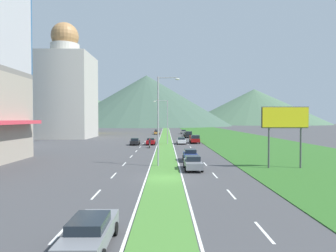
{
  "coord_description": "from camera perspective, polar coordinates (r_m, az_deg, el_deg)",
  "views": [
    {
      "loc": [
        0.18,
        -26.94,
        5.69
      ],
      "look_at": [
        0.66,
        46.18,
        3.88
      ],
      "focal_mm": 30.49,
      "sensor_mm": 36.0,
      "label": 1
    }
  ],
  "objects": [
    {
      "name": "ground_plane",
      "position": [
        27.54,
        -0.76,
        -10.51
      ],
      "size": [
        600.0,
        600.0,
        0.0
      ],
      "primitive_type": "plane",
      "color": "#424244"
    },
    {
      "name": "grass_median",
      "position": [
        87.13,
        -0.49,
        -2.31
      ],
      "size": [
        3.2,
        240.0,
        0.06
      ],
      "primitive_type": "cube",
      "color": "#477F33",
      "rests_on": "ground_plane"
    },
    {
      "name": "grass_verge_right",
      "position": [
        89.49,
        12.83,
        -2.24
      ],
      "size": [
        24.0,
        240.0,
        0.06
      ],
      "primitive_type": "cube",
      "color": "#2D6023",
      "rests_on": "ground_plane"
    },
    {
      "name": "lane_dash_left_1",
      "position": [
        16.14,
        -20.66,
        -19.29
      ],
      "size": [
        0.16,
        2.8,
        0.01
      ],
      "primitive_type": "cube",
      "color": "silver",
      "rests_on": "ground_plane"
    },
    {
      "name": "lane_dash_left_2",
      "position": [
        22.73,
        -14.18,
        -13.11
      ],
      "size": [
        0.16,
        2.8,
        0.01
      ],
      "primitive_type": "cube",
      "color": "silver",
      "rests_on": "ground_plane"
    },
    {
      "name": "lane_dash_left_3",
      "position": [
        29.62,
        -10.8,
        -9.67
      ],
      "size": [
        0.16,
        2.8,
        0.01
      ],
      "primitive_type": "cube",
      "color": "silver",
      "rests_on": "ground_plane"
    },
    {
      "name": "lane_dash_left_4",
      "position": [
        36.63,
        -8.74,
        -7.53
      ],
      "size": [
        0.16,
        2.8,
        0.01
      ],
      "primitive_type": "cube",
      "color": "silver",
      "rests_on": "ground_plane"
    },
    {
      "name": "lane_dash_left_5",
      "position": [
        43.7,
        -7.36,
        -6.07
      ],
      "size": [
        0.16,
        2.8,
        0.01
      ],
      "primitive_type": "cube",
      "color": "silver",
      "rests_on": "ground_plane"
    },
    {
      "name": "lane_dash_left_6",
      "position": [
        50.82,
        -6.36,
        -5.01
      ],
      "size": [
        0.16,
        2.8,
        0.01
      ],
      "primitive_type": "cube",
      "color": "silver",
      "rests_on": "ground_plane"
    },
    {
      "name": "lane_dash_left_7",
      "position": [
        57.96,
        -5.62,
        -4.22
      ],
      "size": [
        0.16,
        2.8,
        0.01
      ],
      "primitive_type": "cube",
      "color": "silver",
      "rests_on": "ground_plane"
    },
    {
      "name": "lane_dash_left_8",
      "position": [
        65.11,
        -5.04,
        -3.6
      ],
      "size": [
        0.16,
        2.8,
        0.01
      ],
      "primitive_type": "cube",
      "color": "silver",
      "rests_on": "ground_plane"
    },
    {
      "name": "lane_dash_left_9",
      "position": [
        72.28,
        -4.57,
        -3.1
      ],
      "size": [
        0.16,
        2.8,
        0.01
      ],
      "primitive_type": "cube",
      "color": "silver",
      "rests_on": "ground_plane"
    },
    {
      "name": "lane_dash_right_1",
      "position": [
        16.03,
        18.61,
        -19.43
      ],
      "size": [
        0.16,
        2.8,
        0.01
      ],
      "primitive_type": "cube",
      "color": "silver",
      "rests_on": "ground_plane"
    },
    {
      "name": "lane_dash_right_2",
      "position": [
        22.65,
        12.51,
        -13.15
      ],
      "size": [
        0.16,
        2.8,
        0.01
      ],
      "primitive_type": "cube",
      "color": "silver",
      "rests_on": "ground_plane"
    },
    {
      "name": "lane_dash_right_3",
      "position": [
        29.55,
        9.34,
        -9.69
      ],
      "size": [
        0.16,
        2.8,
        0.01
      ],
      "primitive_type": "cube",
      "color": "silver",
      "rests_on": "ground_plane"
    },
    {
      "name": "lane_dash_right_4",
      "position": [
        36.58,
        7.42,
        -7.54
      ],
      "size": [
        0.16,
        2.8,
        0.01
      ],
      "primitive_type": "cube",
      "color": "silver",
      "rests_on": "ground_plane"
    },
    {
      "name": "lane_dash_right_5",
      "position": [
        43.66,
        6.13,
        -6.07
      ],
      "size": [
        0.16,
        2.8,
        0.01
      ],
      "primitive_type": "cube",
      "color": "silver",
      "rests_on": "ground_plane"
    },
    {
      "name": "lane_dash_right_6",
      "position": [
        50.78,
        5.2,
        -5.02
      ],
      "size": [
        0.16,
        2.8,
        0.01
      ],
      "primitive_type": "cube",
      "color": "silver",
      "rests_on": "ground_plane"
    },
    {
      "name": "lane_dash_right_7",
      "position": [
        57.92,
        4.51,
        -4.22
      ],
      "size": [
        0.16,
        2.8,
        0.01
      ],
      "primitive_type": "cube",
      "color": "silver",
      "rests_on": "ground_plane"
    },
    {
      "name": "lane_dash_right_8",
      "position": [
        65.08,
        3.97,
        -3.6
      ],
      "size": [
        0.16,
        2.8,
        0.01
      ],
      "primitive_type": "cube",
      "color": "silver",
      "rests_on": "ground_plane"
    },
    {
      "name": "lane_dash_right_9",
      "position": [
        72.25,
        3.53,
        -3.1
      ],
      "size": [
        0.16,
        2.8,
        0.01
      ],
      "primitive_type": "cube",
      "color": "silver",
      "rests_on": "ground_plane"
    },
    {
      "name": "edge_line_median_left",
      "position": [
        87.15,
        -1.65,
        -2.32
      ],
      "size": [
        0.16,
        240.0,
        0.01
      ],
      "primitive_type": "cube",
      "color": "silver",
      "rests_on": "ground_plane"
    },
    {
      "name": "edge_line_median_right",
      "position": [
        87.14,
        0.66,
        -2.32
      ],
      "size": [
        0.16,
        240.0,
        0.01
      ],
      "primitive_type": "cube",
      "color": "silver",
      "rests_on": "ground_plane"
    },
    {
      "name": "domed_building",
      "position": [
        91.56,
        -19.82,
        6.66
      ],
      "size": [
        15.83,
        15.83,
        34.43
      ],
      "color": "#B7B2A8",
      "rests_on": "ground_plane"
    },
    {
      "name": "midrise_colored",
      "position": [
        120.0,
        -18.32,
        4.88
      ],
      "size": [
        15.52,
        15.52,
        26.16
      ],
      "primitive_type": "cube",
      "color": "yellow",
      "rests_on": "ground_plane"
    },
    {
      "name": "hill_far_left",
      "position": [
        327.83,
        -21.74,
        4.11
      ],
      "size": [
        230.32,
        230.32,
        43.35
      ],
      "primitive_type": "cone",
      "color": "#47664C",
      "rests_on": "ground_plane"
    },
    {
      "name": "hill_far_center",
      "position": [
        248.41,
        -4.33,
        5.11
      ],
      "size": [
        145.56,
        145.56,
        43.37
      ],
      "primitive_type": "cone",
      "color": "#3D5647",
      "rests_on": "ground_plane"
    },
    {
      "name": "hill_far_right",
      "position": [
        330.26,
        16.82,
        3.72
      ],
      "size": [
        155.62,
        155.62,
        38.65
      ],
      "primitive_type": "cone",
      "color": "#47664C",
      "rests_on": "ground_plane"
    },
    {
      "name": "street_lamp_near",
      "position": [
        34.1,
        -1.57,
        2.05
      ],
      "size": [
        2.67,
        0.46,
        10.76
      ],
      "color": "#99999E",
      "rests_on": "ground_plane"
    },
    {
      "name": "street_lamp_mid",
      "position": [
        64.16,
        -0.41,
        1.44
      ],
      "size": [
        3.27,
        0.43,
        9.94
      ],
      "color": "#99999E",
      "rests_on": "ground_plane"
    },
    {
      "name": "billboard_roadside",
      "position": [
        35.2,
        22.37,
        0.96
      ],
      "size": [
        5.44,
        0.28,
        7.11
      ],
      "color": "#4C4C51",
      "rests_on": "ground_plane"
    },
    {
      "name": "car_0",
      "position": [
        32.21,
        4.99,
        -7.34
      ],
      "size": [
        1.96,
        4.43,
        1.57
      ],
      "rotation": [
        0.0,
        0.0,
        -1.57
      ],
      "color": "slate",
      "rests_on": "ground_plane"
    },
    {
      "name": "car_1",
      "position": [
        108.43,
        3.13,
        -1.17
      ],
      "size": [
        1.99,
        4.26,
        1.58
      ],
      "rotation": [
        0.0,
        0.0,
        -1.57
      ],
      "color": "slate",
      "rests_on": "ground_plane"
    },
    {
      "name": "car_2",
      "position": [
        105.02,
        -2.23,
        -1.29
      ],
      "size": [
        1.95,
        4.61,
        1.43
      ],
      "rotation": [
        0.0,
        0.0,
        1.57
      ],
      "color": "#C6842D",
      "rests_on": "ground_plane"
    },
    {
      "name": "car_3",
      "position": [
        63.11,
        -3.45,
        -3.06
      ],
      "size": [
        2.0,
        4.34,
        1.47
      ],
      "rotation": [
        0.0,
        0.0,
        1.57
      ],
      "color": "maroon",
      "rests_on": "ground_plane"
    },
    {
      "name": "car_4",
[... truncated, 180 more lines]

